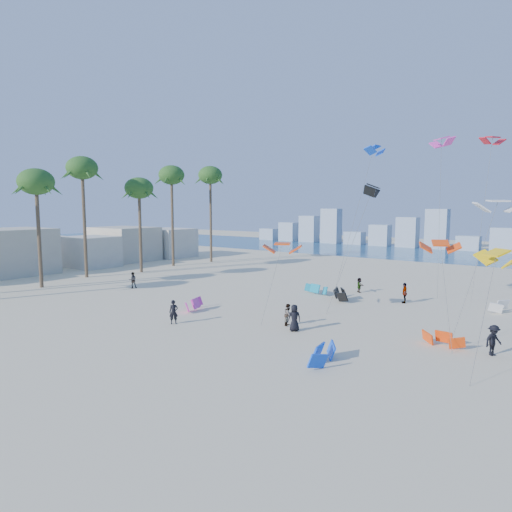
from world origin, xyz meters
The scene contains 10 objects.
ground centered at (0.00, 0.00, 0.00)m, with size 220.00×220.00×0.00m, color beige.
ocean centered at (0.00, 72.00, 0.01)m, with size 220.00×220.00×0.00m, color navy.
kitesurfer_near centered at (1.70, 7.31, 0.91)m, with size 0.67×0.44×1.83m, color black.
kitesurfer_mid centered at (8.89, 12.18, 0.82)m, with size 0.79×0.62×1.63m, color gray.
kitesurfers_far centered at (10.68, 17.98, 0.90)m, with size 42.64×17.44×1.93m.
grounded_kites centered at (11.02, 17.60, 0.48)m, with size 23.55×23.43×1.02m.
flying_kites centered at (16.72, 23.74, 11.53)m, with size 23.12×26.73×16.34m.
palm_row centered at (-22.33, 16.20, 11.92)m, with size 6.21×44.80×15.28m.
beachfront_buildings centered at (-33.69, 20.82, 2.67)m, with size 11.50×43.00×6.00m.
distant_skyline centered at (-1.19, 82.00, 3.09)m, with size 85.00×3.00×8.40m.
Camera 1 is at (26.15, -14.92, 8.85)m, focal length 30.72 mm.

